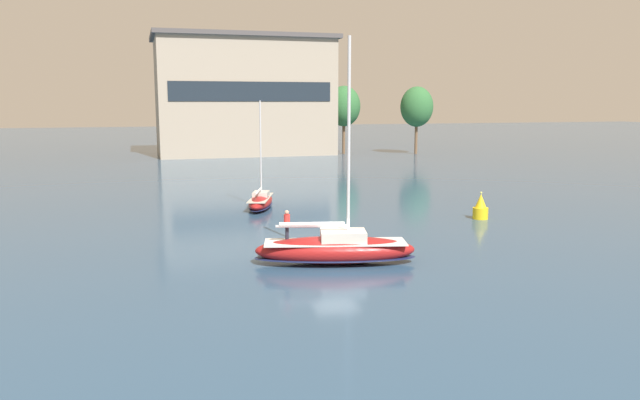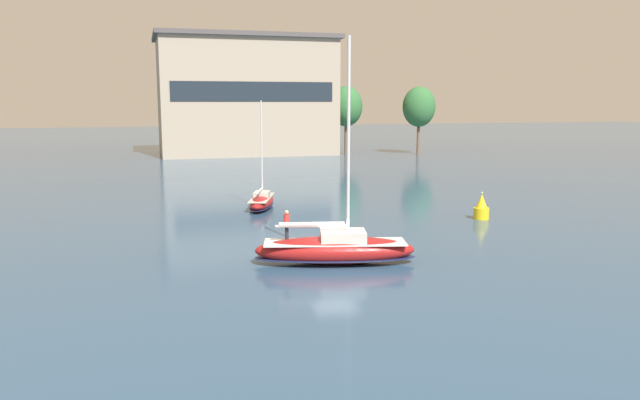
{
  "view_description": "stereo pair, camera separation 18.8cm",
  "coord_description": "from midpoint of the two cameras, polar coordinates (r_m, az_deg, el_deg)",
  "views": [
    {
      "loc": [
        -10.28,
        -32.11,
        8.91
      ],
      "look_at": [
        0.0,
        3.0,
        3.11
      ],
      "focal_mm": 35.0,
      "sensor_mm": 36.0,
      "label": 1
    },
    {
      "loc": [
        -10.1,
        -32.16,
        8.91
      ],
      "look_at": [
        0.0,
        3.0,
        3.11
      ],
      "focal_mm": 35.0,
      "sensor_mm": 36.0,
      "label": 2
    }
  ],
  "objects": [
    {
      "name": "ground_plane",
      "position": [
        34.87,
        1.24,
        -5.8
      ],
      "size": [
        400.0,
        400.0,
        0.0
      ],
      "primitive_type": "plane",
      "color": "#2D4C6B"
    },
    {
      "name": "tree_shore_center",
      "position": [
        107.15,
        2.15,
        8.55
      ],
      "size": [
        5.61,
        5.61,
        11.54
      ],
      "color": "brown",
      "rests_on": "ground"
    },
    {
      "name": "waterfront_building",
      "position": [
        108.07,
        -7.04,
        9.47
      ],
      "size": [
        29.94,
        16.78,
        19.74
      ],
      "color": "tan",
      "rests_on": "ground"
    },
    {
      "name": "tree_shore_left",
      "position": [
        107.97,
        8.79,
        8.41
      ],
      "size": [
        5.54,
        5.54,
        11.41
      ],
      "color": "brown",
      "rests_on": "ground"
    },
    {
      "name": "sailboat_moored_far_slip",
      "position": [
        52.8,
        -5.55,
        -0.08
      ],
      "size": [
        3.82,
        6.77,
        8.99
      ],
      "color": "maroon",
      "rests_on": "ground"
    },
    {
      "name": "channel_buoy",
      "position": [
        49.21,
        14.36,
        -0.72
      ],
      "size": [
        1.17,
        1.17,
        2.1
      ],
      "color": "yellow",
      "rests_on": "ground"
    },
    {
      "name": "sailboat_main",
      "position": [
        34.66,
        1.27,
        -4.46
      ],
      "size": [
        9.32,
        4.59,
        12.35
      ],
      "color": "maroon",
      "rests_on": "ground"
    }
  ]
}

